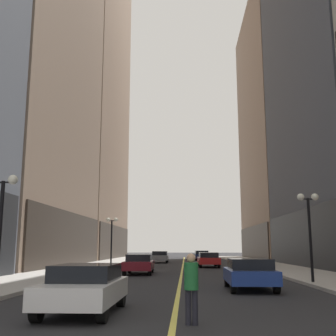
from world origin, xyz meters
TOP-DOWN VIEW (x-y plane):
  - ground_plane at (0.00, 35.00)m, footprint 200.00×200.00m
  - sidewalk_left at (-8.25, 35.00)m, footprint 4.50×78.00m
  - sidewalk_right at (8.25, 35.00)m, footprint 4.50×78.00m
  - lane_centre_stripe at (0.00, 35.00)m, footprint 0.16×70.00m
  - building_left_far at (-18.13, 60.00)m, footprint 15.45×26.00m
  - building_right_far at (17.27, 60.00)m, footprint 13.74×26.00m
  - car_white at (-2.50, 7.21)m, footprint 1.86×4.09m
  - car_blue at (3.03, 13.79)m, footprint 1.96×4.19m
  - car_maroon at (-2.89, 24.40)m, footprint 2.02×4.81m
  - car_red at (2.35, 34.38)m, footprint 1.95×4.65m
  - car_grey at (-2.73, 44.97)m, footprint 1.98×4.20m
  - car_navy at (2.42, 53.81)m, footprint 2.09×4.61m
  - pedestrian_in_green_parka at (0.44, 5.60)m, footprint 0.37×0.37m
  - street_lamp_left_near at (-6.40, 10.25)m, footprint 1.06×0.36m
  - street_lamp_left_far at (-6.40, 33.29)m, footprint 1.06×0.36m
  - street_lamp_right_mid at (6.40, 16.28)m, footprint 1.06×0.36m

SIDE VIEW (x-z plane):
  - ground_plane at x=0.00m, z-range 0.00..0.00m
  - lane_centre_stripe at x=0.00m, z-range 0.00..0.01m
  - sidewalk_left at x=-8.25m, z-range 0.00..0.15m
  - sidewalk_right at x=8.25m, z-range 0.00..0.15m
  - car_white at x=-2.50m, z-range 0.06..1.38m
  - car_grey at x=-2.73m, z-range 0.06..1.38m
  - car_blue at x=3.03m, z-range 0.06..1.38m
  - car_red at x=2.35m, z-range 0.06..1.38m
  - car_navy at x=2.42m, z-range 0.06..1.38m
  - car_maroon at x=-2.89m, z-range 0.06..1.38m
  - pedestrian_in_green_parka at x=0.44m, z-range 0.13..1.79m
  - street_lamp_left_near at x=-6.40m, z-range 1.04..5.47m
  - street_lamp_left_far at x=-6.40m, z-range 1.04..5.47m
  - street_lamp_right_mid at x=6.40m, z-range 1.04..5.47m
  - building_right_far at x=17.27m, z-range -0.07..40.60m
  - building_left_far at x=-18.13m, z-range -0.07..77.96m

